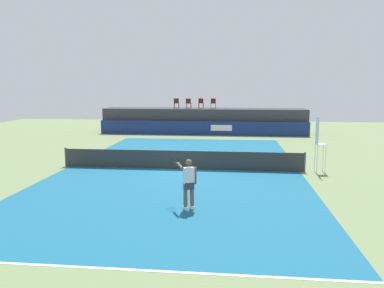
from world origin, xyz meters
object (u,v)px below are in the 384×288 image
at_px(spectator_chair_left, 189,103).
at_px(spectator_chair_center, 201,103).
at_px(umpire_chair, 319,141).
at_px(net_post_far, 305,162).
at_px(spectator_chair_far_left, 176,103).
at_px(tennis_ball, 121,145).
at_px(spectator_chair_right, 213,103).
at_px(tennis_player, 188,182).
at_px(net_post_near, 66,157).

xyz_separation_m(spectator_chair_left, spectator_chair_center, (1.08, 0.42, 0.00)).
bearing_deg(spectator_chair_center, umpire_chair, -65.18).
xyz_separation_m(umpire_chair, net_post_far, (-0.63, 0.01, -1.09)).
height_order(spectator_chair_far_left, tennis_ball, spectator_chair_far_left).
bearing_deg(net_post_far, spectator_chair_center, 112.89).
height_order(spectator_chair_center, spectator_chair_right, same).
bearing_deg(spectator_chair_far_left, tennis_player, -80.42).
bearing_deg(net_post_near, spectator_chair_far_left, 76.30).
xyz_separation_m(spectator_chair_right, tennis_player, (0.31, -21.59, -1.73)).
relative_size(umpire_chair, net_post_near, 2.76).
height_order(net_post_near, tennis_player, tennis_player).
xyz_separation_m(spectator_chair_far_left, tennis_player, (3.62, -21.48, -1.73)).
bearing_deg(net_post_far, spectator_chair_far_left, 119.88).
distance_m(spectator_chair_center, tennis_player, 21.85).
bearing_deg(spectator_chair_right, umpire_chair, -68.51).
height_order(spectator_chair_far_left, spectator_chair_left, same).
height_order(umpire_chair, net_post_far, umpire_chair).
xyz_separation_m(spectator_chair_left, umpire_chair, (8.21, -14.99, -1.11)).
relative_size(spectator_chair_right, net_post_far, 0.89).
bearing_deg(spectator_chair_left, tennis_player, -83.31).
relative_size(net_post_near, tennis_ball, 14.71).
bearing_deg(net_post_far, tennis_ball, 148.30).
distance_m(spectator_chair_far_left, spectator_chair_right, 3.32).
xyz_separation_m(spectator_chair_far_left, net_post_near, (-3.69, -15.15, -2.19)).
bearing_deg(net_post_near, net_post_far, 0.00).
bearing_deg(net_post_near, tennis_ball, 82.88).
height_order(spectator_chair_center, tennis_ball, spectator_chair_center).
xyz_separation_m(spectator_chair_far_left, spectator_chair_right, (3.32, 0.11, 0.00)).
bearing_deg(net_post_near, spectator_chair_right, 65.32).
xyz_separation_m(spectator_chair_left, tennis_ball, (-3.93, -7.87, -2.66)).
relative_size(spectator_chair_center, tennis_ball, 13.06).
relative_size(net_post_far, tennis_ball, 14.71).
distance_m(spectator_chair_far_left, spectator_chair_center, 2.22).
height_order(spectator_chair_left, tennis_ball, spectator_chair_left).
distance_m(spectator_chair_left, umpire_chair, 17.13).
height_order(spectator_chair_right, tennis_ball, spectator_chair_right).
relative_size(spectator_chair_far_left, net_post_near, 0.89).
xyz_separation_m(umpire_chair, tennis_ball, (-12.14, 7.12, -1.55)).
bearing_deg(net_post_near, spectator_chair_center, 69.04).
distance_m(spectator_chair_right, umpire_chair, 16.45).
bearing_deg(net_post_far, net_post_near, 180.00).
height_order(spectator_chair_left, tennis_player, spectator_chair_left).
distance_m(net_post_near, net_post_far, 12.40).
bearing_deg(umpire_chair, net_post_near, 179.95).
bearing_deg(spectator_chair_left, spectator_chair_center, 21.07).
xyz_separation_m(spectator_chair_far_left, spectator_chair_center, (2.20, 0.25, 0.00)).
xyz_separation_m(spectator_chair_left, net_post_far, (7.58, -14.98, -2.19)).
distance_m(umpire_chair, tennis_ball, 14.16).
relative_size(spectator_chair_far_left, tennis_ball, 13.06).
height_order(net_post_far, tennis_player, tennis_player).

